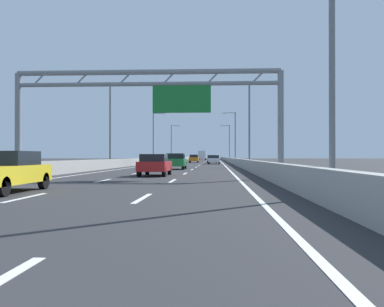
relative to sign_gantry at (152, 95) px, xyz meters
name	(u,v)px	position (x,y,z in m)	size (l,w,h in m)	color
ground_plane	(198,161)	(-0.27, 75.45, -4.83)	(260.00, 260.00, 0.00)	#2D2D30
lane_dash_left_1	(25,198)	(-2.07, -12.05, -4.82)	(0.16, 3.00, 0.01)	white
lane_dash_left_2	(103,181)	(-2.07, -3.05, -4.82)	(0.16, 3.00, 0.01)	white
lane_dash_left_3	(136,173)	(-2.07, 5.95, -4.82)	(0.16, 3.00, 0.01)	white
lane_dash_left_4	(154,170)	(-2.07, 14.95, -4.82)	(0.16, 3.00, 0.01)	white
lane_dash_left_5	(165,167)	(-2.07, 23.95, -4.82)	(0.16, 3.00, 0.01)	white
lane_dash_left_6	(173,165)	(-2.07, 32.95, -4.82)	(0.16, 3.00, 0.01)	white
lane_dash_left_7	(178,164)	(-2.07, 41.95, -4.82)	(0.16, 3.00, 0.01)	white
lane_dash_left_8	(183,163)	(-2.07, 50.95, -4.82)	(0.16, 3.00, 0.01)	white
lane_dash_left_9	(186,162)	(-2.07, 59.95, -4.82)	(0.16, 3.00, 0.01)	white
lane_dash_left_10	(189,162)	(-2.07, 68.95, -4.82)	(0.16, 3.00, 0.01)	white
lane_dash_left_11	(191,161)	(-2.07, 77.95, -4.82)	(0.16, 3.00, 0.01)	white
lane_dash_left_12	(193,161)	(-2.07, 86.95, -4.82)	(0.16, 3.00, 0.01)	white
lane_dash_left_13	(195,161)	(-2.07, 95.95, -4.82)	(0.16, 3.00, 0.01)	white
lane_dash_left_14	(196,160)	(-2.07, 104.95, -4.82)	(0.16, 3.00, 0.01)	white
lane_dash_left_15	(198,160)	(-2.07, 113.95, -4.82)	(0.16, 3.00, 0.01)	white
lane_dash_left_16	(199,160)	(-2.07, 122.95, -4.82)	(0.16, 3.00, 0.01)	white
lane_dash_left_17	(200,159)	(-2.07, 131.95, -4.82)	(0.16, 3.00, 0.01)	white
lane_dash_right_1	(142,198)	(1.53, -12.05, -4.82)	(0.16, 3.00, 0.01)	white
lane_dash_right_2	(173,181)	(1.53, -3.05, -4.82)	(0.16, 3.00, 0.01)	white
lane_dash_right_3	(185,174)	(1.53, 5.95, -4.82)	(0.16, 3.00, 0.01)	white
lane_dash_right_4	(192,170)	(1.53, 14.95, -4.82)	(0.16, 3.00, 0.01)	white
lane_dash_right_5	(196,167)	(1.53, 23.95, -4.82)	(0.16, 3.00, 0.01)	white
lane_dash_right_6	(199,165)	(1.53, 32.95, -4.82)	(0.16, 3.00, 0.01)	white
lane_dash_right_7	(201,164)	(1.53, 41.95, -4.82)	(0.16, 3.00, 0.01)	white
lane_dash_right_8	(203,163)	(1.53, 50.95, -4.82)	(0.16, 3.00, 0.01)	white
lane_dash_right_9	(204,162)	(1.53, 59.95, -4.82)	(0.16, 3.00, 0.01)	white
lane_dash_right_10	(205,162)	(1.53, 68.95, -4.82)	(0.16, 3.00, 0.01)	white
lane_dash_right_11	(206,161)	(1.53, 77.95, -4.82)	(0.16, 3.00, 0.01)	white
lane_dash_right_12	(207,161)	(1.53, 86.95, -4.82)	(0.16, 3.00, 0.01)	white
lane_dash_right_13	(208,161)	(1.53, 95.95, -4.82)	(0.16, 3.00, 0.01)	white
lane_dash_right_14	(208,160)	(1.53, 104.95, -4.82)	(0.16, 3.00, 0.01)	white
lane_dash_right_15	(209,160)	(1.53, 113.95, -4.82)	(0.16, 3.00, 0.01)	white
lane_dash_right_16	(209,160)	(1.53, 122.95, -4.82)	(0.16, 3.00, 0.01)	white
lane_dash_right_17	(209,159)	(1.53, 131.95, -4.82)	(0.16, 3.00, 0.01)	white
edge_line_left	(171,162)	(-5.52, 63.45, -4.82)	(0.16, 176.00, 0.01)	white
edge_line_right	(221,162)	(4.98, 63.45, -4.82)	(0.16, 176.00, 0.01)	white
barrier_left	(173,159)	(-7.17, 85.45, -4.35)	(0.45, 220.00, 0.95)	#9E9E99
barrier_right	(227,159)	(6.63, 85.45, -4.35)	(0.45, 220.00, 0.95)	#9E9E99
sign_gantry	(152,95)	(0.00, 0.00, 0.00)	(15.86, 0.36, 6.36)	gray
streetlamp_right_near	(325,27)	(7.20, -10.97, 0.57)	(2.58, 0.28, 9.50)	slate
streetlamp_left_mid	(112,119)	(-7.73, 22.05, 0.57)	(2.58, 0.28, 9.50)	slate
streetlamp_right_mid	(247,118)	(7.20, 22.05, 0.57)	(2.58, 0.28, 9.50)	slate
streetlamp_left_far	(155,134)	(-7.73, 55.07, 0.57)	(2.58, 0.28, 9.50)	slate
streetlamp_right_far	(234,134)	(7.20, 55.07, 0.57)	(2.58, 0.28, 9.50)	slate
streetlamp_left_distant	(172,141)	(-7.73, 88.09, 0.57)	(2.58, 0.28, 9.50)	slate
streetlamp_right_distant	(229,140)	(7.20, 88.09, 0.57)	(2.58, 0.28, 9.50)	slate
red_car	(155,165)	(-0.19, 2.63, -4.10)	(1.76, 4.25, 1.40)	red
silver_car	(212,159)	(3.10, 53.92, -4.08)	(1.81, 4.41, 1.46)	#A8ADB2
yellow_car	(5,171)	(-3.67, -10.13, -4.08)	(1.77, 4.24, 1.45)	yellow
orange_car	(194,159)	(-0.43, 58.19, -4.04)	(1.79, 4.60, 1.56)	orange
green_car	(176,161)	(-0.08, 16.27, -4.05)	(1.83, 4.20, 1.53)	#1E7A38
white_car	(214,159)	(3.50, 42.76, -4.10)	(1.81, 4.37, 1.41)	silver
blue_car	(154,160)	(-3.83, 27.28, -4.07)	(1.85, 4.44, 1.45)	#2347AD
box_truck	(202,155)	(-0.43, 111.20, -3.21)	(2.40, 7.70, 2.95)	#194799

